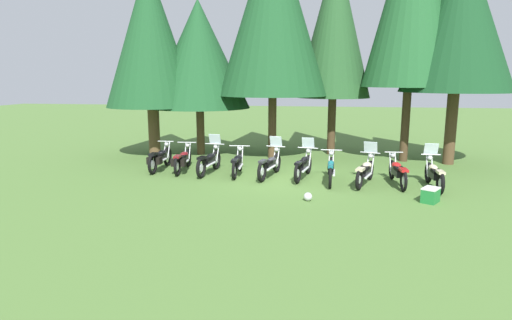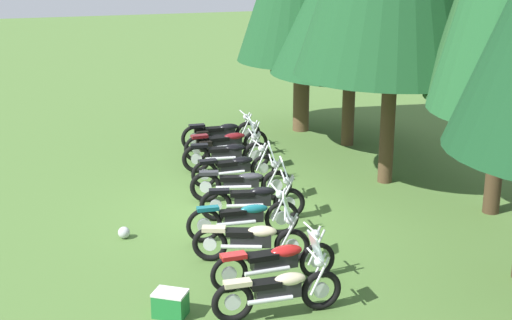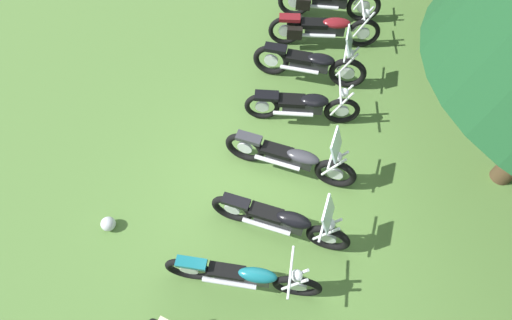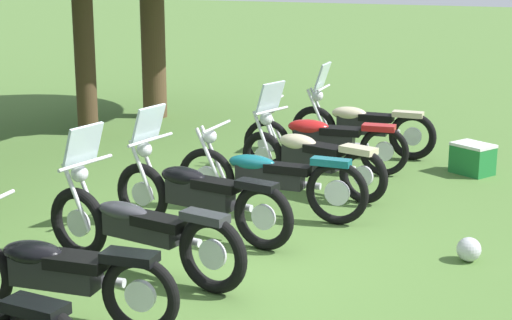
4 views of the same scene
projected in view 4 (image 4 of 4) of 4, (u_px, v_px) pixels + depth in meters
name	position (u px, v px, depth m)	size (l,w,h in m)	color
ground_plane	(184.00, 256.00, 8.38)	(80.00, 80.00, 0.00)	#4C7033
motorcycle_3	(54.00, 272.00, 6.80)	(0.77, 2.18, 0.99)	black
motorcycle_4	(139.00, 228.00, 7.84)	(0.78, 2.33, 1.37)	black
motorcycle_5	(197.00, 194.00, 8.89)	(0.76, 2.26, 1.36)	black
motorcycle_6	(268.00, 178.00, 9.57)	(0.72, 2.35, 1.02)	black
motorcycle_7	(309.00, 156.00, 10.54)	(0.91, 2.15, 1.35)	black
motorcycle_8	(323.00, 139.00, 11.52)	(0.61, 2.34, 0.99)	black
motorcycle_9	(360.00, 125.00, 12.40)	(0.61, 2.20, 1.36)	black
picnic_cooler	(473.00, 159.00, 11.44)	(0.61, 0.65, 0.42)	#1E7233
dropped_helmet	(469.00, 249.00, 8.23)	(0.24, 0.24, 0.24)	silver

